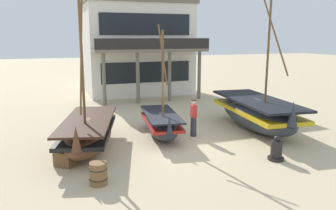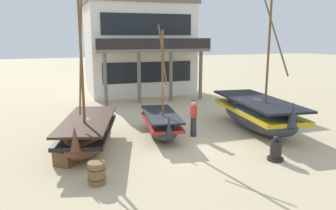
% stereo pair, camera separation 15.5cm
% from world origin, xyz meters
% --- Properties ---
extents(ground_plane, '(120.00, 120.00, 0.00)m').
position_xyz_m(ground_plane, '(0.00, 0.00, 0.00)').
color(ground_plane, '#CCB78E').
extents(fishing_boat_near_left, '(1.87, 3.96, 4.91)m').
position_xyz_m(fishing_boat_near_left, '(-0.32, 1.04, 0.58)').
color(fishing_boat_near_left, '#2D333D').
rests_on(fishing_boat_near_left, ground).
extents(fishing_boat_centre_large, '(2.76, 6.13, 7.46)m').
position_xyz_m(fishing_boat_centre_large, '(4.34, 0.56, 0.81)').
color(fishing_boat_centre_large, '#2D333D').
rests_on(fishing_boat_centre_large, ground).
extents(fishing_boat_far_right, '(3.00, 5.21, 6.26)m').
position_xyz_m(fishing_boat_far_right, '(-3.58, 0.32, 0.68)').
color(fishing_boat_far_right, brown).
rests_on(fishing_boat_far_right, ground).
extents(fisherman_by_hull, '(0.27, 0.39, 1.68)m').
position_xyz_m(fisherman_by_hull, '(1.03, 0.50, 0.83)').
color(fisherman_by_hull, '#33333D').
rests_on(fisherman_by_hull, ground).
extents(capstan_winch, '(0.58, 0.58, 0.91)m').
position_xyz_m(capstan_winch, '(2.66, -3.18, 0.36)').
color(capstan_winch, black).
rests_on(capstan_winch, ground).
extents(wooden_barrel, '(0.56, 0.56, 0.70)m').
position_xyz_m(wooden_barrel, '(-3.69, -3.10, 0.35)').
color(wooden_barrel, brown).
rests_on(wooden_barrel, ground).
extents(cargo_crate, '(0.90, 0.90, 0.53)m').
position_xyz_m(cargo_crate, '(-4.51, -1.16, 0.27)').
color(cargo_crate, brown).
rests_on(cargo_crate, ground).
extents(harbor_building_main, '(8.12, 7.62, 7.03)m').
position_xyz_m(harbor_building_main, '(1.74, 13.12, 3.52)').
color(harbor_building_main, white).
rests_on(harbor_building_main, ground).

